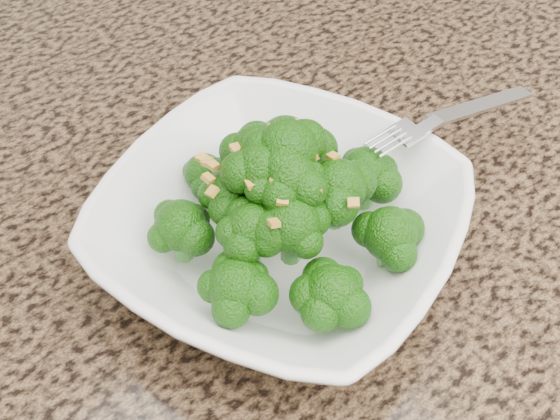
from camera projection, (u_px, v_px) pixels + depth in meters
granite_counter at (186, 248)px, 0.56m from camera, size 1.64×1.04×0.03m
bowl at (280, 227)px, 0.51m from camera, size 0.33×0.33×0.06m
broccoli_pile at (280, 160)px, 0.46m from camera, size 0.22×0.22×0.07m
garlic_topping at (280, 114)px, 0.43m from camera, size 0.13×0.13×0.01m
fork at (431, 124)px, 0.53m from camera, size 0.20×0.04×0.01m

